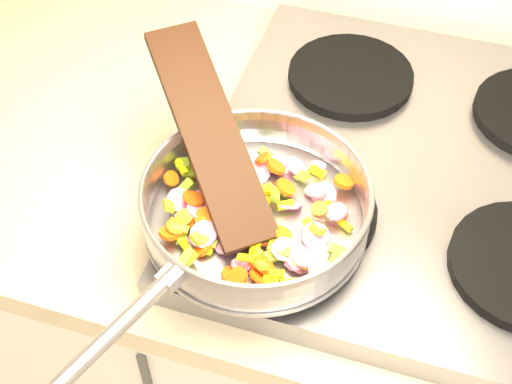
% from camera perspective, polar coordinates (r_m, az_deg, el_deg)
% --- Properties ---
extents(cooktop, '(0.60, 0.60, 0.04)m').
position_cam_1_polar(cooktop, '(1.02, 13.37, 1.46)').
color(cooktop, '#939399').
rests_on(cooktop, counter_top).
extents(grate_fl, '(0.19, 0.19, 0.02)m').
position_cam_1_polar(grate_fl, '(0.91, 3.74, -1.54)').
color(grate_fl, black).
rests_on(grate_fl, cooktop).
extents(grate_bl, '(0.19, 0.19, 0.02)m').
position_cam_1_polar(grate_bl, '(1.11, 7.58, 9.20)').
color(grate_bl, black).
rests_on(grate_bl, cooktop).
extents(saute_pan, '(0.33, 0.47, 0.06)m').
position_cam_1_polar(saute_pan, '(0.86, -0.10, -1.04)').
color(saute_pan, '#9E9EA5').
rests_on(saute_pan, grate_fl).
extents(vegetable_heap, '(0.27, 0.24, 0.05)m').
position_cam_1_polar(vegetable_heap, '(0.87, -0.46, -1.80)').
color(vegetable_heap, yellow).
rests_on(vegetable_heap, saute_pan).
extents(wooden_spatula, '(0.24, 0.27, 0.12)m').
position_cam_1_polar(wooden_spatula, '(0.88, -3.75, 4.81)').
color(wooden_spatula, black).
rests_on(wooden_spatula, saute_pan).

